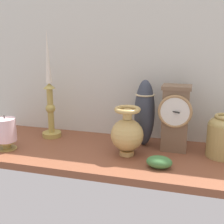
{
  "coord_description": "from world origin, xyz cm",
  "views": [
    {
      "loc": [
        25.94,
        -92.04,
        39.21
      ],
      "look_at": [
        0.07,
        0.0,
        14.0
      ],
      "focal_mm": 47.6,
      "sensor_mm": 36.0,
      "label": 1
    }
  ],
  "objects_px": {
    "candlestick_tall_left": "(50,100)",
    "pillar_candle_front": "(6,132)",
    "mantel_clock": "(175,117)",
    "brass_vase_bulbous": "(127,133)",
    "brass_vase_jar": "(224,135)",
    "tall_ceramic_vase": "(145,113)"
  },
  "relations": [
    {
      "from": "mantel_clock",
      "to": "candlestick_tall_left",
      "type": "bearing_deg",
      "value": 178.64
    },
    {
      "from": "mantel_clock",
      "to": "brass_vase_jar",
      "type": "bearing_deg",
      "value": -5.44
    },
    {
      "from": "brass_vase_jar",
      "to": "pillar_candle_front",
      "type": "relative_size",
      "value": 1.15
    },
    {
      "from": "pillar_candle_front",
      "to": "candlestick_tall_left",
      "type": "bearing_deg",
      "value": 60.32
    },
    {
      "from": "mantel_clock",
      "to": "brass_vase_bulbous",
      "type": "xyz_separation_m",
      "value": [
        -0.15,
        -0.09,
        -0.04
      ]
    },
    {
      "from": "candlestick_tall_left",
      "to": "brass_vase_bulbous",
      "type": "height_order",
      "value": "candlestick_tall_left"
    },
    {
      "from": "pillar_candle_front",
      "to": "tall_ceramic_vase",
      "type": "relative_size",
      "value": 0.51
    },
    {
      "from": "brass_vase_bulbous",
      "to": "mantel_clock",
      "type": "bearing_deg",
      "value": 30.91
    },
    {
      "from": "candlestick_tall_left",
      "to": "brass_vase_jar",
      "type": "bearing_deg",
      "value": -2.39
    },
    {
      "from": "brass_vase_bulbous",
      "to": "pillar_candle_front",
      "type": "relative_size",
      "value": 1.34
    },
    {
      "from": "mantel_clock",
      "to": "pillar_candle_front",
      "type": "height_order",
      "value": "mantel_clock"
    },
    {
      "from": "candlestick_tall_left",
      "to": "brass_vase_jar",
      "type": "distance_m",
      "value": 0.64
    },
    {
      "from": "candlestick_tall_left",
      "to": "pillar_candle_front",
      "type": "height_order",
      "value": "candlestick_tall_left"
    },
    {
      "from": "candlestick_tall_left",
      "to": "brass_vase_jar",
      "type": "relative_size",
      "value": 2.89
    },
    {
      "from": "mantel_clock",
      "to": "candlestick_tall_left",
      "type": "xyz_separation_m",
      "value": [
        -0.47,
        0.01,
        0.03
      ]
    },
    {
      "from": "brass_vase_jar",
      "to": "tall_ceramic_vase",
      "type": "relative_size",
      "value": 0.59
    },
    {
      "from": "candlestick_tall_left",
      "to": "brass_vase_bulbous",
      "type": "bearing_deg",
      "value": -16.93
    },
    {
      "from": "brass_vase_jar",
      "to": "mantel_clock",
      "type": "bearing_deg",
      "value": 174.56
    },
    {
      "from": "candlestick_tall_left",
      "to": "brass_vase_bulbous",
      "type": "distance_m",
      "value": 0.35
    },
    {
      "from": "mantel_clock",
      "to": "brass_vase_bulbous",
      "type": "relative_size",
      "value": 1.38
    },
    {
      "from": "brass_vase_bulbous",
      "to": "candlestick_tall_left",
      "type": "bearing_deg",
      "value": 163.07
    },
    {
      "from": "tall_ceramic_vase",
      "to": "pillar_candle_front",
      "type": "bearing_deg",
      "value": -159.37
    }
  ]
}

